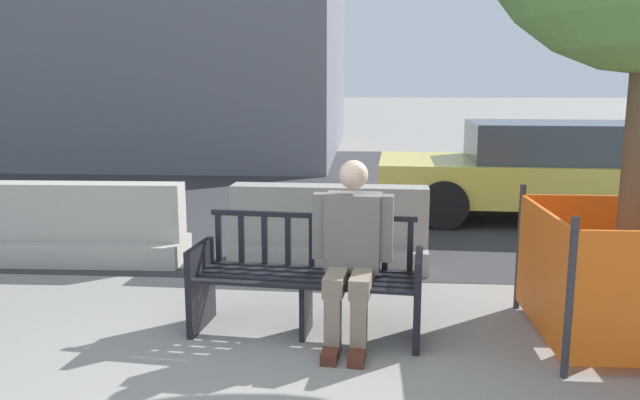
% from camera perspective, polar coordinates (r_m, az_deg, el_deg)
% --- Properties ---
extents(street_asphalt, '(120.00, 12.00, 0.01)m').
position_cam_1_polar(street_asphalt, '(11.88, -0.16, 1.52)').
color(street_asphalt, '#333335').
rests_on(street_asphalt, ground).
extents(street_bench, '(1.73, 0.69, 0.88)m').
position_cam_1_polar(street_bench, '(4.67, -1.23, -7.53)').
color(street_bench, black).
rests_on(street_bench, ground).
extents(seated_person, '(0.59, 0.75, 1.31)m').
position_cam_1_polar(seated_person, '(4.49, 2.90, -4.41)').
color(seated_person, '#66605B').
rests_on(seated_person, ground).
extents(jersey_barrier_centre, '(2.02, 0.76, 0.84)m').
position_cam_1_polar(jersey_barrier_centre, '(6.41, 0.84, -3.09)').
color(jersey_barrier_centre, gray).
rests_on(jersey_barrier_centre, ground).
extents(jersey_barrier_left, '(2.01, 0.72, 0.84)m').
position_cam_1_polar(jersey_barrier_left, '(7.01, -20.33, -2.57)').
color(jersey_barrier_left, '#ADA89E').
rests_on(jersey_barrier_left, ground).
extents(construction_fence, '(1.32, 1.32, 1.05)m').
position_cam_1_polar(construction_fence, '(5.02, 26.59, -5.84)').
color(construction_fence, '#2D2D33').
rests_on(construction_fence, ground).
extents(car_taxi_near, '(4.55, 2.15, 1.34)m').
position_cam_1_polar(car_taxi_near, '(9.24, 19.82, 2.60)').
color(car_taxi_near, '#DBC64C').
rests_on(car_taxi_near, ground).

